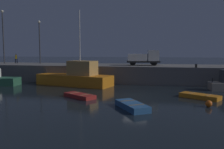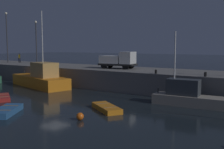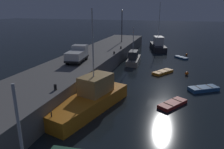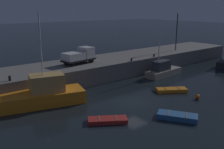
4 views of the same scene
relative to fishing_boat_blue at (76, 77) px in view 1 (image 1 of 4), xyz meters
The scene contains 13 objects.
ground_plane 10.85m from the fishing_boat_blue, 34.36° to the right, with size 320.00×320.00×0.00m, color black.
pier_quay 10.77m from the fishing_boat_blue, 34.24° to the left, with size 68.00×8.20×2.56m.
fishing_boat_blue is the anchor object (origin of this frame).
dinghy_orange_near 15.11m from the fishing_boat_blue, 52.27° to the right, with size 3.32×4.03×0.54m.
rowboat_white_mid 16.66m from the fishing_boat_blue, 22.10° to the right, with size 4.03×3.27×0.48m.
dinghy_red_small 9.01m from the fishing_boat_blue, 67.68° to the right, with size 3.84×3.14×0.43m.
mooring_buoy_mid 18.52m from the fishing_boat_blue, 32.67° to the right, with size 0.58×0.58×0.58m, color orange.
lamp_post_west 17.51m from the fishing_boat_blue, 159.60° to the left, with size 0.44×0.44×9.15m.
lamp_post_east 13.27m from the fishing_boat_blue, 141.53° to the left, with size 0.44×0.44×7.47m.
utility_truck 10.99m from the fishing_boat_blue, 32.73° to the left, with size 5.24×2.78×2.31m.
dockworker 15.89m from the fishing_boat_blue, 152.53° to the left, with size 0.45×0.34×1.69m.
bollard_west 3.83m from the fishing_boat_blue, 125.62° to the left, with size 0.28×0.28×0.57m, color black.
bollard_east 16.38m from the fishing_boat_blue, ahead, with size 0.28×0.28×0.46m, color black.
Camera 1 is at (2.58, -25.10, 4.76)m, focal length 38.24 mm.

